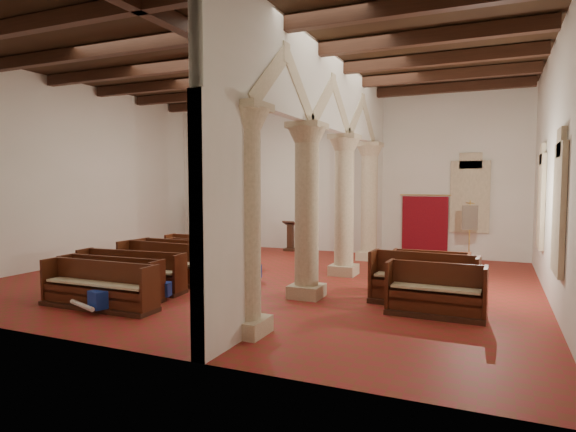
# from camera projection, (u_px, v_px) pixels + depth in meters

# --- Properties ---
(floor) EXTENTS (14.00, 14.00, 0.00)m
(floor) POSITION_uv_depth(u_px,v_px,m) (266.00, 279.00, 13.40)
(floor) COLOR maroon
(floor) RESTS_ON ground
(ceiling) EXTENTS (14.00, 14.00, 0.00)m
(ceiling) POSITION_uv_depth(u_px,v_px,m) (265.00, 60.00, 12.99)
(ceiling) COLOR black
(ceiling) RESTS_ON wall_back
(wall_back) EXTENTS (14.00, 0.02, 6.00)m
(wall_back) POSITION_uv_depth(u_px,v_px,m) (333.00, 175.00, 18.69)
(wall_back) COLOR white
(wall_back) RESTS_ON floor
(wall_front) EXTENTS (14.00, 0.02, 6.00)m
(wall_front) POSITION_uv_depth(u_px,v_px,m) (101.00, 164.00, 7.70)
(wall_front) COLOR white
(wall_front) RESTS_ON floor
(wall_left) EXTENTS (0.02, 12.00, 6.00)m
(wall_left) POSITION_uv_depth(u_px,v_px,m) (76.00, 173.00, 15.97)
(wall_left) COLOR white
(wall_left) RESTS_ON floor
(wall_right) EXTENTS (0.02, 12.00, 6.00)m
(wall_right) POSITION_uv_depth(u_px,v_px,m) (555.00, 169.00, 10.42)
(wall_right) COLOR white
(wall_right) RESTS_ON floor
(ceiling_beams) EXTENTS (13.80, 11.80, 0.30)m
(ceiling_beams) POSITION_uv_depth(u_px,v_px,m) (265.00, 67.00, 13.00)
(ceiling_beams) COLOR #3A1E12
(ceiling_beams) RESTS_ON wall_back
(arcade) EXTENTS (0.90, 11.90, 6.00)m
(arcade) POSITION_uv_depth(u_px,v_px,m) (328.00, 149.00, 12.44)
(arcade) COLOR beige
(arcade) RESTS_ON floor
(window_right_a) EXTENTS (0.03, 1.00, 2.20)m
(window_right_a) POSITION_uv_depth(u_px,v_px,m) (561.00, 209.00, 9.11)
(window_right_a) COLOR #387E66
(window_right_a) RESTS_ON wall_right
(window_right_b) EXTENTS (0.03, 1.00, 2.20)m
(window_right_b) POSITION_uv_depth(u_px,v_px,m) (543.00, 201.00, 12.77)
(window_right_b) COLOR #387E66
(window_right_b) RESTS_ON wall_right
(window_back) EXTENTS (1.00, 0.03, 2.20)m
(window_back) POSITION_uv_depth(u_px,v_px,m) (470.00, 197.00, 16.74)
(window_back) COLOR #387E66
(window_back) RESTS_ON wall_back
(pipe_organ) EXTENTS (2.10, 0.85, 4.40)m
(pipe_organ) POSITION_uv_depth(u_px,v_px,m) (227.00, 214.00, 20.13)
(pipe_organ) COLOR #3A1E12
(pipe_organ) RESTS_ON floor
(lectern) EXTENTS (0.48, 0.49, 1.20)m
(lectern) POSITION_uv_depth(u_px,v_px,m) (290.00, 238.00, 19.01)
(lectern) COLOR #351C11
(lectern) RESTS_ON floor
(dossal_curtain) EXTENTS (1.80, 0.07, 2.17)m
(dossal_curtain) POSITION_uv_depth(u_px,v_px,m) (425.00, 225.00, 17.36)
(dossal_curtain) COLOR maroon
(dossal_curtain) RESTS_ON floor
(processional_banner) EXTENTS (0.46, 0.58, 2.15)m
(processional_banner) POSITION_uv_depth(u_px,v_px,m) (469.00, 244.00, 15.03)
(processional_banner) COLOR #3A1E12
(processional_banner) RESTS_ON floor
(hymnal_box_a) EXTENTS (0.44, 0.40, 0.37)m
(hymnal_box_a) POSITION_uv_depth(u_px,v_px,m) (99.00, 300.00, 9.93)
(hymnal_box_a) COLOR navy
(hymnal_box_a) RESTS_ON floor
(hymnal_box_b) EXTENTS (0.37, 0.33, 0.32)m
(hymnal_box_b) POSITION_uv_depth(u_px,v_px,m) (163.00, 289.00, 11.01)
(hymnal_box_b) COLOR navy
(hymnal_box_b) RESTS_ON floor
(hymnal_box_c) EXTENTS (0.37, 0.30, 0.36)m
(hymnal_box_c) POSITION_uv_depth(u_px,v_px,m) (254.00, 271.00, 13.08)
(hymnal_box_c) COLOR navy
(hymnal_box_c) RESTS_ON floor
(tube_heater_a) EXTENTS (0.95, 0.43, 0.10)m
(tube_heater_a) POSITION_uv_depth(u_px,v_px,m) (82.00, 305.00, 9.95)
(tube_heater_a) COLOR silver
(tube_heater_a) RESTS_ON floor
(tube_heater_b) EXTENTS (1.00, 0.25, 0.10)m
(tube_heater_b) POSITION_uv_depth(u_px,v_px,m) (82.00, 299.00, 10.53)
(tube_heater_b) COLOR white
(tube_heater_b) RESTS_ON floor
(nave_pew_0) EXTENTS (2.80, 0.70, 1.00)m
(nave_pew_0) POSITION_uv_depth(u_px,v_px,m) (99.00, 293.00, 10.32)
(nave_pew_0) COLOR #3A1E12
(nave_pew_0) RESTS_ON floor
(nave_pew_1) EXTENTS (2.69, 0.75, 0.97)m
(nave_pew_1) POSITION_uv_depth(u_px,v_px,m) (110.00, 286.00, 11.11)
(nave_pew_1) COLOR #3A1E12
(nave_pew_1) RESTS_ON floor
(nave_pew_2) EXTENTS (2.95, 0.86, 0.99)m
(nave_pew_2) POSITION_uv_depth(u_px,v_px,m) (131.00, 278.00, 11.98)
(nave_pew_2) COLOR #3A1E12
(nave_pew_2) RESTS_ON floor
(nave_pew_3) EXTENTS (2.78, 0.86, 1.06)m
(nave_pew_3) POSITION_uv_depth(u_px,v_px,m) (162.00, 269.00, 13.00)
(nave_pew_3) COLOR #3A1E12
(nave_pew_3) RESTS_ON floor
(nave_pew_4) EXTENTS (3.32, 0.77, 1.08)m
(nave_pew_4) POSITION_uv_depth(u_px,v_px,m) (189.00, 267.00, 13.37)
(nave_pew_4) COLOR #3A1E12
(nave_pew_4) RESTS_ON floor
(nave_pew_5) EXTENTS (2.51, 0.72, 0.98)m
(nave_pew_5) POSITION_uv_depth(u_px,v_px,m) (202.00, 262.00, 14.43)
(nave_pew_5) COLOR #3A1E12
(nave_pew_5) RESTS_ON floor
(nave_pew_6) EXTENTS (3.13, 0.86, 0.99)m
(nave_pew_6) POSITION_uv_depth(u_px,v_px,m) (210.00, 257.00, 15.41)
(nave_pew_6) COLOR #3A1E12
(nave_pew_6) RESTS_ON floor
(aisle_pew_0) EXTENTS (1.96, 0.76, 1.07)m
(aisle_pew_0) POSITION_uv_depth(u_px,v_px,m) (435.00, 298.00, 9.72)
(aisle_pew_0) COLOR #3A1E12
(aisle_pew_0) RESTS_ON floor
(aisle_pew_1) EXTENTS (2.36, 0.90, 1.15)m
(aisle_pew_1) POSITION_uv_depth(u_px,v_px,m) (423.00, 288.00, 10.57)
(aisle_pew_1) COLOR #3A1E12
(aisle_pew_1) RESTS_ON floor
(aisle_pew_2) EXTENTS (1.80, 0.74, 1.06)m
(aisle_pew_2) POSITION_uv_depth(u_px,v_px,m) (430.00, 281.00, 11.47)
(aisle_pew_2) COLOR #3A1E12
(aisle_pew_2) RESTS_ON floor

